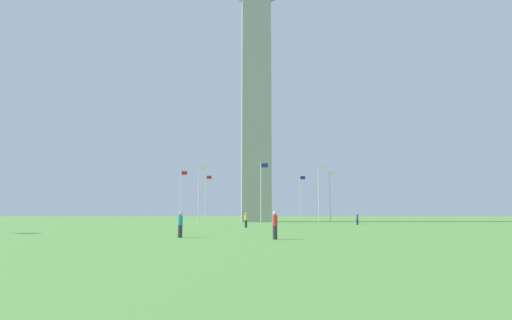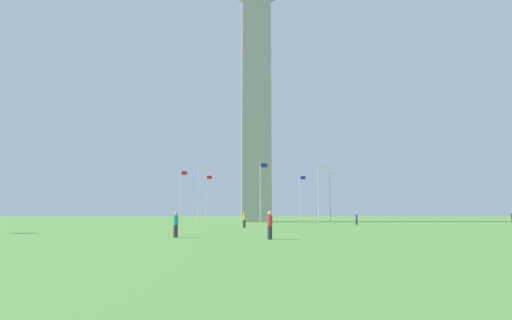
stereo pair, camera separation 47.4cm
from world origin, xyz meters
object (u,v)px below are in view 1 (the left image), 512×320
(flagpole_n, at_px, (330,194))
(flagpole_w, at_px, (261,190))
(flagpole_s, at_px, (181,194))
(person_yellow_shirt, at_px, (246,220))
(person_red_shirt, at_px, (275,225))
(person_blue_shirt, at_px, (357,219))
(person_teal_shirt, at_px, (180,225))
(flagpole_se, at_px, (206,196))
(obelisk_monument, at_px, (256,92))
(flagpole_sw, at_px, (199,191))
(flagpole_e, at_px, (253,197))
(flagpole_ne, at_px, (300,196))
(flagpole_nw, at_px, (319,191))

(flagpole_n, relative_size, flagpole_w, 1.00)
(flagpole_s, bearing_deg, person_yellow_shirt, -70.74)
(person_red_shirt, distance_m, person_blue_shirt, 34.18)
(flagpole_n, relative_size, flagpole_s, 1.00)
(flagpole_s, xyz_separation_m, person_red_shirt, (11.64, -51.32, -4.10))
(flagpole_s, xyz_separation_m, person_teal_shirt, (5.65, -48.98, -4.12))
(flagpole_se, xyz_separation_m, person_yellow_shirt, (6.63, -39.61, -4.13))
(flagpole_se, bearing_deg, obelisk_monument, -45.16)
(obelisk_monument, relative_size, flagpole_sw, 5.20)
(flagpole_e, distance_m, flagpole_sw, 24.68)
(flagpole_ne, distance_m, person_blue_shirt, 30.05)
(flagpole_sw, xyz_separation_m, person_red_shirt, (7.73, -41.88, -4.10))
(flagpole_ne, distance_m, flagpole_sw, 26.71)
(flagpole_sw, xyz_separation_m, flagpole_w, (9.44, -3.91, 0.00))
(person_teal_shirt, bearing_deg, flagpole_s, -0.71)
(flagpole_se, relative_size, person_yellow_shirt, 5.52)
(flagpole_nw, bearing_deg, person_teal_shirt, -113.46)
(obelisk_monument, relative_size, flagpole_w, 5.20)
(flagpole_s, relative_size, person_teal_shirt, 5.49)
(flagpole_sw, relative_size, flagpole_w, 1.00)
(flagpole_s, distance_m, person_blue_shirt, 32.96)
(flagpole_nw, bearing_deg, flagpole_s, 157.50)
(flagpole_nw, bearing_deg, person_red_shirt, -104.92)
(flagpole_w, xyz_separation_m, person_blue_shirt, (12.37, -6.82, -4.15))
(obelisk_monument, xyz_separation_m, person_blue_shirt, (12.43, -20.18, -22.83))
(obelisk_monument, bearing_deg, flagpole_sw, -134.84)
(flagpole_sw, bearing_deg, flagpole_s, 112.50)
(flagpole_se, distance_m, person_teal_shirt, 58.59)
(person_blue_shirt, bearing_deg, person_teal_shirt, 105.44)
(person_red_shirt, relative_size, person_yellow_shirt, 1.04)
(flagpole_n, xyz_separation_m, flagpole_ne, (-3.91, 9.44, 0.00))
(flagpole_nw, height_order, person_blue_shirt, flagpole_nw)
(person_blue_shirt, height_order, person_teal_shirt, person_teal_shirt)
(person_blue_shirt, bearing_deg, flagpole_nw, -24.41)
(obelisk_monument, distance_m, flagpole_w, 22.97)
(flagpole_n, relative_size, person_teal_shirt, 5.49)
(flagpole_w, relative_size, flagpole_nw, 1.00)
(obelisk_monument, xyz_separation_m, flagpole_s, (-13.30, 0.00, -18.68))
(flagpole_s, relative_size, person_red_shirt, 5.34)
(flagpole_ne, xyz_separation_m, flagpole_s, (-22.80, -9.44, 0.00))
(flagpole_se, relative_size, flagpole_w, 1.00)
(flagpole_e, relative_size, person_blue_shirt, 5.64)
(obelisk_monument, height_order, flagpole_w, obelisk_monument)
(person_red_shirt, bearing_deg, flagpole_e, 26.86)
(flagpole_s, bearing_deg, obelisk_monument, -0.00)
(flagpole_se, relative_size, person_teal_shirt, 5.49)
(flagpole_e, relative_size, flagpole_w, 1.00)
(flagpole_nw, bearing_deg, flagpole_n, 67.50)
(obelisk_monument, bearing_deg, person_teal_shirt, -98.88)
(flagpole_n, xyz_separation_m, person_red_shirt, (-15.07, -51.32, -4.10))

